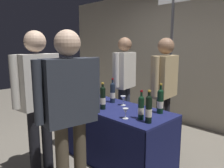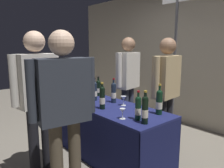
# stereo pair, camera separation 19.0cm
# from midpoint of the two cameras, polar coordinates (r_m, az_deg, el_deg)

# --- Properties ---
(ground_plane) EXTENTS (12.00, 12.00, 0.00)m
(ground_plane) POSITION_cam_midpoint_polar(r_m,az_deg,el_deg) (3.16, -1.82, -18.69)
(ground_plane) COLOR gray
(back_partition) EXTENTS (6.78, 0.12, 2.63)m
(back_partition) POSITION_cam_midpoint_polar(r_m,az_deg,el_deg) (4.41, 18.14, 6.91)
(back_partition) COLOR #B2A893
(back_partition) RESTS_ON ground_plane
(tasting_table) EXTENTS (1.62, 0.69, 0.73)m
(tasting_table) POSITION_cam_midpoint_polar(r_m,az_deg,el_deg) (2.95, -1.87, -10.10)
(tasting_table) COLOR #191E51
(tasting_table) RESTS_ON ground_plane
(featured_wine_bottle) EXTENTS (0.08, 0.08, 0.36)m
(featured_wine_bottle) POSITION_cam_midpoint_polar(r_m,az_deg,el_deg) (2.61, 10.40, -4.34)
(featured_wine_bottle) COLOR black
(featured_wine_bottle) RESTS_ON tasting_table
(display_bottle_0) EXTENTS (0.07, 0.07, 0.32)m
(display_bottle_0) POSITION_cam_midpoint_polar(r_m,az_deg,el_deg) (2.37, 5.29, -6.05)
(display_bottle_0) COLOR black
(display_bottle_0) RESTS_ON tasting_table
(display_bottle_1) EXTENTS (0.08, 0.08, 0.33)m
(display_bottle_1) POSITION_cam_midpoint_polar(r_m,az_deg,el_deg) (3.12, -9.33, -2.12)
(display_bottle_1) COLOR black
(display_bottle_1) RESTS_ON tasting_table
(display_bottle_2) EXTENTS (0.07, 0.07, 0.33)m
(display_bottle_2) POSITION_cam_midpoint_polar(r_m,az_deg,el_deg) (3.17, -6.68, -1.82)
(display_bottle_2) COLOR #192333
(display_bottle_2) RESTS_ON tasting_table
(display_bottle_3) EXTENTS (0.07, 0.07, 0.35)m
(display_bottle_3) POSITION_cam_midpoint_polar(r_m,az_deg,el_deg) (2.27, 7.15, -6.40)
(display_bottle_3) COLOR black
(display_bottle_3) RESTS_ON tasting_table
(display_bottle_4) EXTENTS (0.07, 0.07, 0.34)m
(display_bottle_4) POSITION_cam_midpoint_polar(r_m,az_deg,el_deg) (2.74, -4.35, -3.53)
(display_bottle_4) COLOR black
(display_bottle_4) RESTS_ON tasting_table
(display_bottle_5) EXTENTS (0.08, 0.08, 0.31)m
(display_bottle_5) POSITION_cam_midpoint_polar(r_m,az_deg,el_deg) (3.46, -5.84, -1.00)
(display_bottle_5) COLOR black
(display_bottle_5) RESTS_ON tasting_table
(display_bottle_6) EXTENTS (0.07, 0.07, 0.34)m
(display_bottle_6) POSITION_cam_midpoint_polar(r_m,az_deg,el_deg) (3.04, -1.64, -2.18)
(display_bottle_6) COLOR #192333
(display_bottle_6) RESTS_ON tasting_table
(display_bottle_7) EXTENTS (0.07, 0.07, 0.30)m
(display_bottle_7) POSITION_cam_midpoint_polar(r_m,az_deg,el_deg) (3.30, -10.80, -1.80)
(display_bottle_7) COLOR black
(display_bottle_7) RESTS_ON tasting_table
(display_bottle_8) EXTENTS (0.07, 0.07, 0.34)m
(display_bottle_8) POSITION_cam_midpoint_polar(r_m,az_deg,el_deg) (3.23, -12.25, -1.70)
(display_bottle_8) COLOR black
(display_bottle_8) RESTS_ON tasting_table
(wine_glass_near_vendor) EXTENTS (0.07, 0.07, 0.12)m
(wine_glass_near_vendor) POSITION_cam_midpoint_polar(r_m,az_deg,el_deg) (2.40, 1.25, -7.10)
(wine_glass_near_vendor) COLOR silver
(wine_glass_near_vendor) RESTS_ON tasting_table
(wine_glass_mid) EXTENTS (0.07, 0.07, 0.13)m
(wine_glass_mid) POSITION_cam_midpoint_polar(r_m,az_deg,el_deg) (2.92, 1.05, -3.78)
(wine_glass_mid) COLOR silver
(wine_glass_mid) RESTS_ON tasting_table
(vendor_presenter) EXTENTS (0.30, 0.57, 1.64)m
(vendor_presenter) POSITION_cam_midpoint_polar(r_m,az_deg,el_deg) (3.64, 1.76, 1.64)
(vendor_presenter) COLOR #2D3347
(vendor_presenter) RESTS_ON ground_plane
(vendor_assistant) EXTENTS (0.25, 0.58, 1.62)m
(vendor_assistant) POSITION_cam_midpoint_polar(r_m,az_deg,el_deg) (3.12, 11.71, -0.33)
(vendor_assistant) COLOR black
(vendor_assistant) RESTS_ON ground_plane
(taster_foreground_right) EXTENTS (0.27, 0.63, 1.65)m
(taster_foreground_right) POSITION_cam_midpoint_polar(r_m,az_deg,el_deg) (2.03, -13.62, -5.14)
(taster_foreground_right) COLOR #4C4233
(taster_foreground_right) RESTS_ON ground_plane
(taster_foreground_left) EXTENTS (0.27, 0.59, 1.67)m
(taster_foreground_left) POSITION_cam_midpoint_polar(r_m,az_deg,el_deg) (2.58, -20.69, -2.05)
(taster_foreground_left) COLOR black
(taster_foreground_left) RESTS_ON ground_plane
(booth_signpost) EXTENTS (0.52, 0.04, 2.35)m
(booth_signpost) POSITION_cam_midpoint_polar(r_m,az_deg,el_deg) (3.50, 13.61, 8.64)
(booth_signpost) COLOR #47474C
(booth_signpost) RESTS_ON ground_plane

